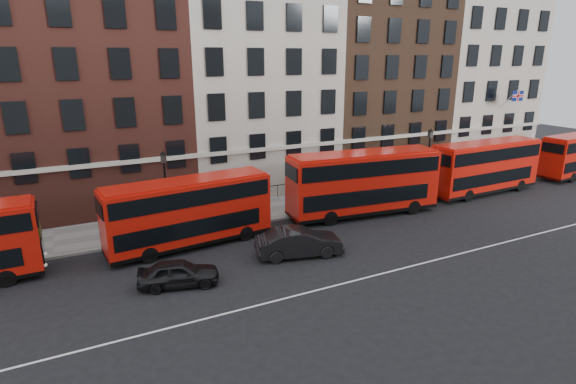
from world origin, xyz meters
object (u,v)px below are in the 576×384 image
bus_d (485,166)px  car_front (299,242)px  bus_b (189,211)px  car_rear (178,273)px  traffic_light (522,154)px  bus_c (363,182)px

bus_d → car_front: bus_d is taller
bus_b → car_rear: bus_b is taller
car_rear → car_front: (7.16, 0.48, 0.14)m
bus_b → traffic_light: size_ratio=3.12×
bus_d → traffic_light: size_ratio=3.25×
bus_b → car_front: (5.32, -4.25, -1.43)m
car_rear → traffic_light: size_ratio=1.23×
bus_d → car_rear: bearing=-171.4°
car_rear → traffic_light: 34.86m
car_front → traffic_light: (27.03, 6.08, 1.61)m
car_front → bus_d: bearing=-64.8°
bus_b → traffic_light: (32.35, 1.83, 0.18)m
bus_d → traffic_light: bearing=13.1°
bus_c → traffic_light: 19.65m
bus_c → car_rear: size_ratio=2.83×
bus_c → car_front: 8.76m
bus_d → traffic_light: bus_d is taller
bus_c → car_rear: bearing=-156.0°
bus_b → bus_d: bearing=-5.9°
bus_c → traffic_light: (19.57, 1.83, -0.08)m
traffic_light → bus_b: bearing=-176.8°
bus_b → bus_d: 25.23m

